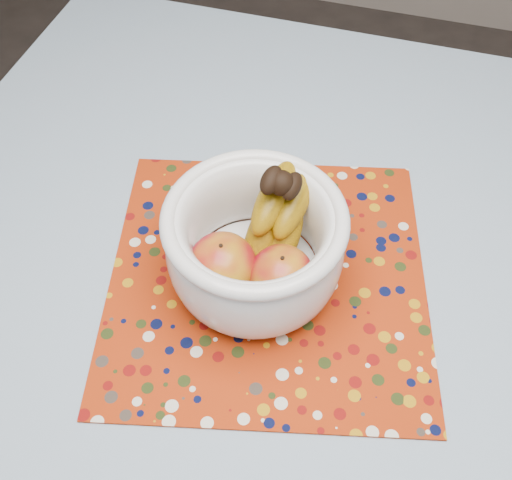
# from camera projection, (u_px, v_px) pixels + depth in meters

# --- Properties ---
(table) EXTENTS (1.20, 1.20, 0.75)m
(table) POSITION_uv_depth(u_px,v_px,m) (312.00, 358.00, 0.84)
(table) COLOR brown
(table) RESTS_ON ground
(tablecloth) EXTENTS (1.32, 1.32, 0.01)m
(tablecloth) POSITION_uv_depth(u_px,v_px,m) (317.00, 331.00, 0.78)
(tablecloth) COLOR slate
(tablecloth) RESTS_ON table
(placemat) EXTENTS (0.52, 0.52, 0.00)m
(placemat) POSITION_uv_depth(u_px,v_px,m) (268.00, 277.00, 0.82)
(placemat) COLOR #972608
(placemat) RESTS_ON tablecloth
(fruit_bowl) EXTENTS (0.23, 0.23, 0.18)m
(fruit_bowl) POSITION_uv_depth(u_px,v_px,m) (260.00, 241.00, 0.76)
(fruit_bowl) COLOR silver
(fruit_bowl) RESTS_ON placemat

